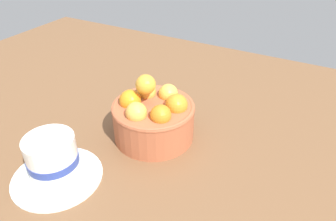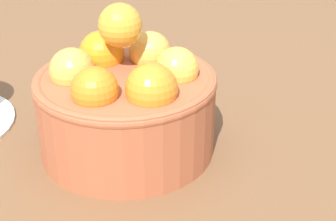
{
  "view_description": "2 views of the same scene",
  "coord_description": "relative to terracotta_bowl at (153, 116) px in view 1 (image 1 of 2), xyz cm",
  "views": [
    {
      "loc": [
        -25.43,
        40.74,
        37.3
      ],
      "look_at": [
        -1.53,
        -2.77,
        4.68
      ],
      "focal_mm": 33.66,
      "sensor_mm": 36.0,
      "label": 1
    },
    {
      "loc": [
        -37.57,
        5.55,
        24.13
      ],
      "look_at": [
        0.64,
        -3.79,
        2.89
      ],
      "focal_mm": 54.04,
      "sensor_mm": 36.0,
      "label": 2
    }
  ],
  "objects": [
    {
      "name": "terracotta_bowl",
      "position": [
        0.0,
        0.0,
        0.0
      ],
      "size": [
        15.2,
        15.2,
        12.61
      ],
      "color": "#AD5938",
      "rests_on": "ground_plane"
    },
    {
      "name": "coffee_cup",
      "position": [
        8.06,
        17.08,
        -1.08
      ],
      "size": [
        14.49,
        14.49,
        7.97
      ],
      "color": "white",
      "rests_on": "ground_plane"
    },
    {
      "name": "ground_plane",
      "position": [
        -0.04,
        -0.01,
        -6.55
      ],
      "size": [
        139.99,
        97.6,
        3.98
      ],
      "primitive_type": "cube",
      "color": "brown"
    }
  ]
}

